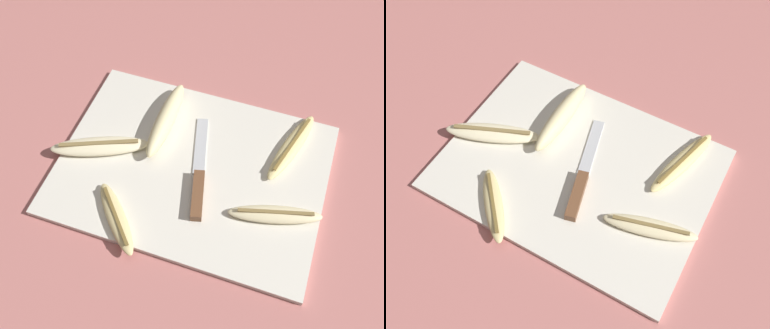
# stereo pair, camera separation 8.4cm
# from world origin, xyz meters

# --- Properties ---
(ground_plane) EXTENTS (4.00, 4.00, 0.00)m
(ground_plane) POSITION_xyz_m (0.00, 0.00, 0.00)
(ground_plane) COLOR #B76B66
(cutting_board) EXTENTS (0.50, 0.37, 0.01)m
(cutting_board) POSITION_xyz_m (0.00, 0.00, 0.01)
(cutting_board) COLOR silver
(cutting_board) RESTS_ON ground_plane
(knife) EXTENTS (0.08, 0.23, 0.02)m
(knife) POSITION_xyz_m (0.03, -0.04, 0.02)
(knife) COLOR brown
(knife) RESTS_ON cutting_board
(banana_spotted_left) EXTENTS (0.13, 0.13, 0.02)m
(banana_spotted_left) POSITION_xyz_m (-0.09, -0.15, 0.02)
(banana_spotted_left) COLOR #DBC684
(banana_spotted_left) RESTS_ON cutting_board
(banana_cream_curved) EXTENTS (0.17, 0.08, 0.02)m
(banana_cream_curved) POSITION_xyz_m (0.17, -0.05, 0.02)
(banana_cream_curved) COLOR beige
(banana_cream_curved) RESTS_ON cutting_board
(banana_soft_right) EXTENTS (0.04, 0.19, 0.04)m
(banana_soft_right) POSITION_xyz_m (-0.08, 0.08, 0.03)
(banana_soft_right) COLOR beige
(banana_soft_right) RESTS_ON cutting_board
(banana_golden_short) EXTENTS (0.08, 0.18, 0.02)m
(banana_golden_short) POSITION_xyz_m (0.17, 0.10, 0.02)
(banana_golden_short) COLOR #EDD689
(banana_golden_short) RESTS_ON cutting_board
(banana_bright_far) EXTENTS (0.19, 0.11, 0.02)m
(banana_bright_far) POSITION_xyz_m (-0.18, -0.02, 0.02)
(banana_bright_far) COLOR beige
(banana_bright_far) RESTS_ON cutting_board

